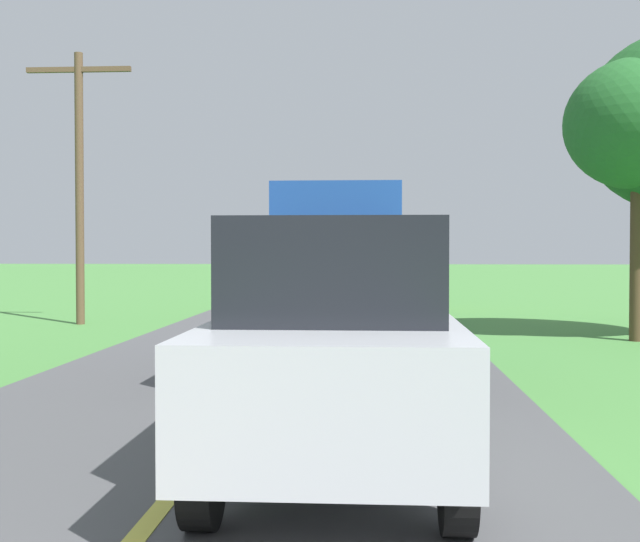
{
  "coord_description": "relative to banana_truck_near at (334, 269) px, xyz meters",
  "views": [
    {
      "loc": [
        1.39,
        -0.06,
        1.79
      ],
      "look_at": [
        0.45,
        14.63,
        1.4
      ],
      "focal_mm": 45.82,
      "sensor_mm": 36.0,
      "label": 1
    }
  ],
  "objects": [
    {
      "name": "banana_truck_near",
      "position": [
        0.0,
        0.0,
        0.0
      ],
      "size": [
        2.38,
        5.82,
        2.8
      ],
      "color": "#2D2D30",
      "rests_on": "road_surface"
    },
    {
      "name": "banana_truck_far",
      "position": [
        0.25,
        10.33,
        -0.0
      ],
      "size": [
        2.38,
        5.81,
        2.8
      ],
      "color": "#2D2D30",
      "rests_on": "road_surface"
    },
    {
      "name": "utility_pole_roadside",
      "position": [
        -6.38,
        6.33,
        2.1
      ],
      "size": [
        2.52,
        0.2,
        6.46
      ],
      "color": "brown",
      "rests_on": "ground"
    },
    {
      "name": "roadside_tree_near_left",
      "position": [
        5.75,
        3.51,
        2.72
      ],
      "size": [
        2.86,
        2.86,
        5.52
      ],
      "color": "#4C3823",
      "rests_on": "ground"
    },
    {
      "name": "following_car",
      "position": [
        0.34,
        -6.64,
        -0.41
      ],
      "size": [
        1.74,
        4.1,
        1.92
      ],
      "color": "#B7BABF",
      "rests_on": "road_surface"
    }
  ]
}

